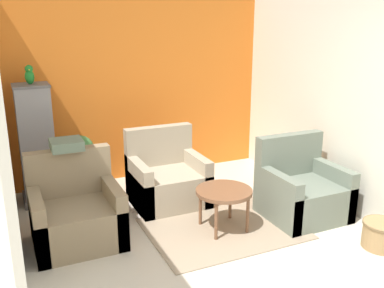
# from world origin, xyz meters

# --- Properties ---
(wall_back_accent) EXTENTS (3.74, 0.06, 2.64)m
(wall_back_accent) POSITION_xyz_m (0.00, 3.46, 1.32)
(wall_back_accent) COLOR orange
(wall_back_accent) RESTS_ON ground_plane
(wall_left) EXTENTS (0.06, 3.43, 2.64)m
(wall_left) POSITION_xyz_m (-1.84, 1.71, 1.32)
(wall_left) COLOR silver
(wall_left) RESTS_ON ground_plane
(wall_right) EXTENTS (0.06, 3.43, 2.64)m
(wall_right) POSITION_xyz_m (1.84, 1.71, 1.32)
(wall_right) COLOR silver
(wall_right) RESTS_ON ground_plane
(area_rug) EXTENTS (1.63, 1.23, 0.01)m
(area_rug) POSITION_xyz_m (0.24, 1.42, 0.01)
(area_rug) COLOR gray
(area_rug) RESTS_ON ground_plane
(coffee_table) EXTENTS (0.61, 0.61, 0.46)m
(coffee_table) POSITION_xyz_m (0.24, 1.42, 0.41)
(coffee_table) COLOR brown
(coffee_table) RESTS_ON ground_plane
(armchair_left) EXTENTS (0.87, 0.78, 0.92)m
(armchair_left) POSITION_xyz_m (-1.26, 1.81, 0.29)
(armchair_left) COLOR #8E7A5B
(armchair_left) RESTS_ON ground_plane
(armchair_right) EXTENTS (0.87, 0.78, 0.92)m
(armchair_right) POSITION_xyz_m (1.23, 1.34, 0.29)
(armchair_right) COLOR slate
(armchair_right) RESTS_ON ground_plane
(armchair_middle) EXTENTS (0.87, 0.78, 0.92)m
(armchair_middle) POSITION_xyz_m (-0.06, 2.34, 0.29)
(armchair_middle) COLOR tan
(armchair_middle) RESTS_ON ground_plane
(birdcage) EXTENTS (0.45, 0.45, 1.48)m
(birdcage) POSITION_xyz_m (-1.48, 3.04, 0.73)
(birdcage) COLOR slate
(birdcage) RESTS_ON ground_plane
(parrot) EXTENTS (0.11, 0.19, 0.23)m
(parrot) POSITION_xyz_m (-1.48, 3.04, 1.59)
(parrot) COLOR #1E842D
(parrot) RESTS_ON birdcage
(potted_plant) EXTENTS (0.39, 0.35, 0.80)m
(potted_plant) POSITION_xyz_m (-0.98, 3.01, 0.51)
(potted_plant) COLOR brown
(potted_plant) RESTS_ON ground_plane
(wicker_basket) EXTENTS (0.39, 0.39, 0.27)m
(wicker_basket) POSITION_xyz_m (1.50, 0.42, 0.15)
(wicker_basket) COLOR #A37F51
(wicker_basket) RESTS_ON ground_plane
(throw_pillow) EXTENTS (0.32, 0.32, 0.10)m
(throw_pillow) POSITION_xyz_m (-1.26, 2.09, 0.97)
(throw_pillow) COLOR slate
(throw_pillow) RESTS_ON armchair_left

